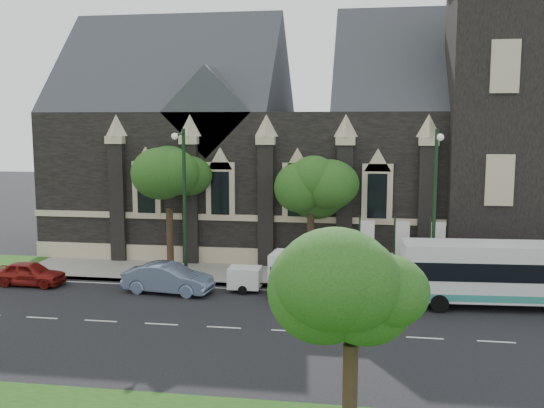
% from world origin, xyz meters
% --- Properties ---
extents(ground, '(160.00, 160.00, 0.00)m').
position_xyz_m(ground, '(0.00, 0.00, 0.00)').
color(ground, black).
rests_on(ground, ground).
extents(sidewalk, '(80.00, 5.00, 0.15)m').
position_xyz_m(sidewalk, '(0.00, 9.50, 0.07)').
color(sidewalk, gray).
rests_on(sidewalk, ground).
extents(museum, '(40.00, 17.70, 29.90)m').
position_xyz_m(museum, '(5.12, 18.78, 8.17)').
color(museum, black).
rests_on(museum, ground).
extents(tree_park_east, '(3.40, 3.40, 6.28)m').
position_xyz_m(tree_park_east, '(6.18, -9.32, 4.62)').
color(tree_park_east, black).
rests_on(tree_park_east, ground).
extents(tree_walk_right, '(4.08, 4.08, 7.80)m').
position_xyz_m(tree_walk_right, '(3.21, 10.71, 5.82)').
color(tree_walk_right, black).
rests_on(tree_walk_right, ground).
extents(tree_walk_left, '(3.91, 3.91, 7.64)m').
position_xyz_m(tree_walk_left, '(-5.80, 10.70, 5.73)').
color(tree_walk_left, black).
rests_on(tree_walk_left, ground).
extents(street_lamp_near, '(0.36, 1.88, 9.00)m').
position_xyz_m(street_lamp_near, '(10.00, 7.09, 5.11)').
color(street_lamp_near, black).
rests_on(street_lamp_near, ground).
extents(street_lamp_mid, '(0.36, 1.88, 9.00)m').
position_xyz_m(street_lamp_mid, '(-4.00, 7.09, 5.11)').
color(street_lamp_mid, black).
rests_on(street_lamp_mid, ground).
extents(banner_flag_left, '(0.90, 0.10, 4.00)m').
position_xyz_m(banner_flag_left, '(6.29, 9.00, 2.38)').
color(banner_flag_left, black).
rests_on(banner_flag_left, ground).
extents(banner_flag_center, '(0.90, 0.10, 4.00)m').
position_xyz_m(banner_flag_center, '(8.29, 9.00, 2.38)').
color(banner_flag_center, black).
rests_on(banner_flag_center, ground).
extents(banner_flag_right, '(0.90, 0.10, 4.00)m').
position_xyz_m(banner_flag_right, '(10.29, 9.00, 2.38)').
color(banner_flag_right, black).
rests_on(banner_flag_right, ground).
extents(tour_coach, '(11.46, 3.23, 3.30)m').
position_xyz_m(tour_coach, '(13.93, 5.26, 1.80)').
color(tour_coach, silver).
rests_on(tour_coach, ground).
extents(shuttle_bus, '(6.52, 2.86, 2.45)m').
position_xyz_m(shuttle_bus, '(4.60, 5.07, 1.43)').
color(shuttle_bus, white).
rests_on(shuttle_bus, ground).
extents(box_trailer, '(2.56, 1.50, 1.37)m').
position_xyz_m(box_trailer, '(-0.24, 6.08, 0.78)').
color(box_trailer, silver).
rests_on(box_trailer, ground).
extents(sedan, '(5.13, 2.29, 1.63)m').
position_xyz_m(sedan, '(-4.37, 5.16, 0.82)').
color(sedan, slate).
rests_on(sedan, ground).
extents(car_far_red, '(4.15, 1.76, 1.40)m').
position_xyz_m(car_far_red, '(-12.79, 5.44, 0.70)').
color(car_far_red, maroon).
rests_on(car_far_red, ground).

